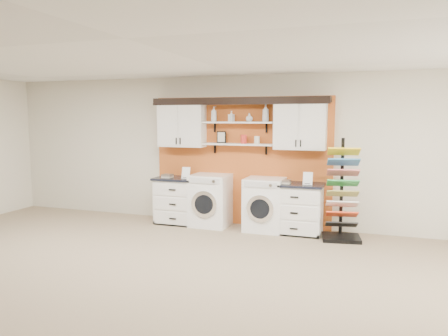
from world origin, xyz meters
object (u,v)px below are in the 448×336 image
at_px(base_cabinet_right, 297,208).
at_px(washer, 211,200).
at_px(dryer, 265,204).
at_px(base_cabinet_left, 180,200).
at_px(sample_rack, 342,208).

distance_m(base_cabinet_right, washer, 1.62).
bearing_deg(dryer, washer, 180.00).
height_order(base_cabinet_left, washer, washer).
distance_m(dryer, sample_rack, 1.36).
distance_m(base_cabinet_left, base_cabinet_right, 2.26).
relative_size(base_cabinet_left, sample_rack, 0.53).
bearing_deg(dryer, base_cabinet_right, 0.33).
bearing_deg(base_cabinet_left, dryer, -0.12).
distance_m(washer, dryer, 1.04).
bearing_deg(dryer, sample_rack, -6.60).
relative_size(base_cabinet_left, base_cabinet_right, 1.00).
bearing_deg(dryer, base_cabinet_left, 179.88).
xyz_separation_m(base_cabinet_left, base_cabinet_right, (2.26, 0.00, -0.00)).
xyz_separation_m(base_cabinet_right, dryer, (-0.58, -0.00, 0.03)).
distance_m(base_cabinet_right, sample_rack, 0.79).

